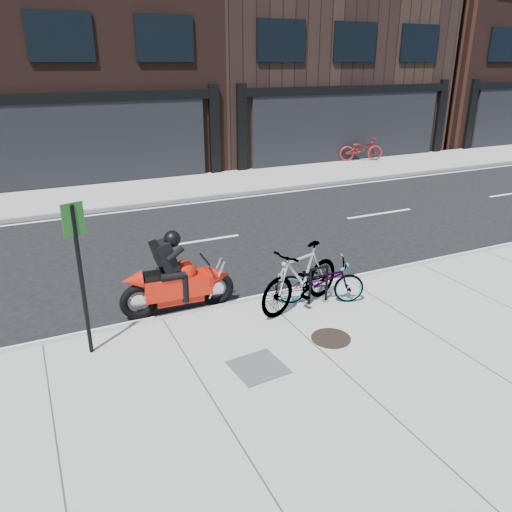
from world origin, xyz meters
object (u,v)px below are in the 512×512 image
bike_rack (318,282)px  sign_post (80,267)px  bicycle_front (320,281)px  bicycle_far (361,149)px  motorcycle (183,279)px  utility_grate (258,367)px  bicycle_rear (301,277)px  manhole_cover (331,338)px

bike_rack → sign_post: sign_post is taller
bicycle_front → bicycle_far: bearing=-17.5°
motorcycle → utility_grate: size_ratio=2.91×
bicycle_front → motorcycle: motorcycle is taller
bicycle_rear → sign_post: 3.88m
bicycle_rear → sign_post: bearing=-108.4°
bicycle_front → sign_post: size_ratio=0.69×
bicycle_far → sign_post: 17.96m
bicycle_rear → utility_grate: bearing=-64.5°
bicycle_far → sign_post: (-13.72, -11.55, 0.92)m
manhole_cover → bicycle_far: bearing=51.9°
bicycle_far → sign_post: bearing=148.3°
motorcycle → bicycle_far: size_ratio=1.08×
bike_rack → motorcycle: motorcycle is taller
manhole_cover → utility_grate: (-1.46, -0.24, 0.00)m
bike_rack → bicycle_front: bicycle_front is taller
bicycle_rear → utility_grate: 2.25m
bicycle_front → bicycle_rear: bicycle_rear is taller
bike_rack → manhole_cover: (-0.52, -1.25, -0.42)m
motorcycle → sign_post: 2.27m
bicycle_rear → bicycle_far: bearing=121.7°
bicycle_far → manhole_cover: size_ratio=3.07×
bicycle_front → utility_grate: size_ratio=2.23×
bicycle_rear → bicycle_far: size_ratio=0.99×
bicycle_rear → utility_grate: bicycle_rear is taller
bicycle_front → bicycle_far: bicycle_far is taller
bicycle_front → bicycle_rear: size_ratio=0.83×
motorcycle → manhole_cover: bearing=-47.4°
bicycle_rear → utility_grate: size_ratio=2.68×
utility_grate → sign_post: (-2.20, 1.53, 1.45)m
bicycle_far → utility_grate: bicycle_far is taller
bike_rack → bicycle_front: (0.03, -0.01, 0.01)m
bicycle_far → utility_grate: (-11.52, -13.09, -0.53)m
motorcycle → utility_grate: motorcycle is taller
motorcycle → utility_grate: (0.37, -2.49, -0.52)m
bicycle_front → sign_post: bearing=111.1°
bicycle_front → manhole_cover: bearing=178.3°
bicycle_far → manhole_cover: bicycle_far is taller
sign_post → bicycle_rear: bearing=-19.1°
bicycle_rear → bicycle_front: bearing=70.9°
utility_grate → sign_post: sign_post is taller
motorcycle → manhole_cover: motorcycle is taller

